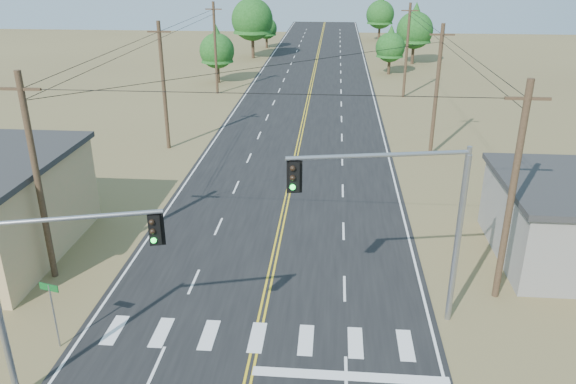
# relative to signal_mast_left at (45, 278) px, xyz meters

# --- Properties ---
(road) EXTENTS (15.00, 200.00, 0.02)m
(road) POSITION_rel_signal_mast_left_xyz_m (6.43, 25.58, -4.69)
(road) COLOR black
(road) RESTS_ON ground
(utility_pole_left_near) EXTENTS (1.80, 0.30, 10.00)m
(utility_pole_left_near) POSITION_rel_signal_mast_left_xyz_m (-4.07, 7.58, 0.42)
(utility_pole_left_near) COLOR #4C3826
(utility_pole_left_near) RESTS_ON ground
(utility_pole_left_mid) EXTENTS (1.80, 0.30, 10.00)m
(utility_pole_left_mid) POSITION_rel_signal_mast_left_xyz_m (-4.07, 27.58, 0.42)
(utility_pole_left_mid) COLOR #4C3826
(utility_pole_left_mid) RESTS_ON ground
(utility_pole_left_far) EXTENTS (1.80, 0.30, 10.00)m
(utility_pole_left_far) POSITION_rel_signal_mast_left_xyz_m (-4.07, 47.58, 0.42)
(utility_pole_left_far) COLOR #4C3826
(utility_pole_left_far) RESTS_ON ground
(utility_pole_right_near) EXTENTS (1.80, 0.30, 10.00)m
(utility_pole_right_near) POSITION_rel_signal_mast_left_xyz_m (16.93, 7.58, 0.42)
(utility_pole_right_near) COLOR #4C3826
(utility_pole_right_near) RESTS_ON ground
(utility_pole_right_mid) EXTENTS (1.80, 0.30, 10.00)m
(utility_pole_right_mid) POSITION_rel_signal_mast_left_xyz_m (16.93, 27.58, 0.42)
(utility_pole_right_mid) COLOR #4C3826
(utility_pole_right_mid) RESTS_ON ground
(utility_pole_right_far) EXTENTS (1.80, 0.30, 10.00)m
(utility_pole_right_far) POSITION_rel_signal_mast_left_xyz_m (16.93, 47.58, 0.42)
(utility_pole_right_far) COLOR #4C3826
(utility_pole_right_far) RESTS_ON ground
(signal_mast_left) EXTENTS (5.53, 1.70, 6.95)m
(signal_mast_left) POSITION_rel_signal_mast_left_xyz_m (0.00, 0.00, 0.00)
(signal_mast_left) COLOR gray
(signal_mast_left) RESTS_ON ground
(signal_mast_right) EXTENTS (7.02, 1.72, 7.79)m
(signal_mast_right) POSITION_rel_signal_mast_left_xyz_m (12.38, 5.16, 0.62)
(signal_mast_right) COLOR gray
(signal_mast_right) RESTS_ON ground
(street_sign) EXTENTS (0.84, 0.25, 2.89)m
(street_sign) POSITION_rel_signal_mast_left_xyz_m (-1.37, 2.39, -2.76)
(street_sign) COLOR gray
(street_sign) RESTS_ON ground
(tree_left_near) EXTENTS (4.22, 4.22, 7.04)m
(tree_left_near) POSITION_rel_signal_mast_left_xyz_m (-5.13, 53.44, -0.39)
(tree_left_near) COLOR #3F2D1E
(tree_left_near) RESTS_ON ground
(tree_left_mid) EXTENTS (6.26, 6.26, 10.43)m
(tree_left_mid) POSITION_rel_signal_mast_left_xyz_m (-3.43, 72.08, 1.68)
(tree_left_mid) COLOR #3F2D1E
(tree_left_mid) RESTS_ON ground
(tree_left_far) EXTENTS (3.57, 3.57, 5.94)m
(tree_left_far) POSITION_rel_signal_mast_left_xyz_m (-2.57, 82.69, -1.07)
(tree_left_far) COLOR #3F2D1E
(tree_left_far) RESTS_ON ground
(tree_right_near) EXTENTS (3.83, 3.83, 6.38)m
(tree_right_near) POSITION_rel_signal_mast_left_xyz_m (16.37, 60.74, -0.80)
(tree_right_near) COLOR #3F2D1E
(tree_right_near) RESTS_ON ground
(tree_right_mid) EXTENTS (5.18, 5.18, 8.63)m
(tree_right_mid) POSITION_rel_signal_mast_left_xyz_m (20.43, 68.90, 0.58)
(tree_right_mid) COLOR #3F2D1E
(tree_right_mid) RESTS_ON ground
(tree_right_far) EXTENTS (5.10, 5.10, 8.50)m
(tree_right_far) POSITION_rel_signal_mast_left_xyz_m (17.21, 93.47, 0.50)
(tree_right_far) COLOR #3F2D1E
(tree_right_far) RESTS_ON ground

